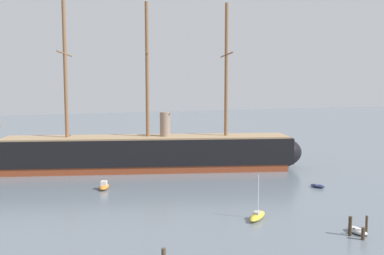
# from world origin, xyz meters

# --- Properties ---
(tall_ship) EXTENTS (57.80, 22.30, 28.59)m
(tall_ship) POSITION_xyz_m (-3.08, 46.70, 3.11)
(tall_ship) COLOR brown
(tall_ship) RESTS_ON ground
(dinghy_foreground_right) EXTENTS (1.13, 2.57, 0.60)m
(dinghy_foreground_right) POSITION_xyz_m (7.15, 8.19, 0.31)
(dinghy_foreground_right) COLOR silver
(dinghy_foreground_right) RESTS_ON ground
(sailboat_near_centre) EXTENTS (3.63, 3.32, 4.94)m
(sailboat_near_centre) POSITION_xyz_m (0.27, 15.82, 0.42)
(sailboat_near_centre) COLOR gold
(sailboat_near_centre) RESTS_ON ground
(dinghy_mid_right) EXTENTS (1.81, 2.31, 0.50)m
(dinghy_mid_right) POSITION_xyz_m (15.86, 25.17, 0.25)
(dinghy_mid_right) COLOR #1E284C
(dinghy_mid_right) RESTS_ON ground
(motorboat_alongside_bow) EXTENTS (2.30, 3.21, 1.25)m
(motorboat_alongside_bow) POSITION_xyz_m (-12.73, 35.85, 0.44)
(motorboat_alongside_bow) COLOR orange
(motorboat_alongside_bow) RESTS_ON ground
(motorboat_far_left) EXTENTS (2.85, 3.07, 1.25)m
(motorboat_far_left) POSITION_xyz_m (-26.66, 57.02, 0.44)
(motorboat_far_left) COLOR orange
(motorboat_far_left) RESTS_ON ground
(motorboat_distant_centre) EXTENTS (5.09, 2.70, 2.04)m
(motorboat_distant_centre) POSITION_xyz_m (1.62, 64.11, 0.72)
(motorboat_distant_centre) COLOR #7FB2D6
(motorboat_distant_centre) RESTS_ON ground
(mooring_piling_nearest) EXTENTS (0.35, 0.35, 1.20)m
(mooring_piling_nearest) POSITION_xyz_m (6.38, 6.59, 0.60)
(mooring_piling_nearest) COLOR #423323
(mooring_piling_nearest) RESTS_ON ground
(mooring_piling_right_pair) EXTENTS (0.24, 0.24, 2.05)m
(mooring_piling_right_pair) POSITION_xyz_m (7.41, 7.23, 1.03)
(mooring_piling_right_pair) COLOR #423323
(mooring_piling_right_pair) RESTS_ON ground
(mooring_piling_midwater) EXTENTS (0.34, 0.34, 1.93)m
(mooring_piling_midwater) POSITION_xyz_m (6.03, 7.95, 0.97)
(mooring_piling_midwater) COLOR #382B1E
(mooring_piling_midwater) RESTS_ON ground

